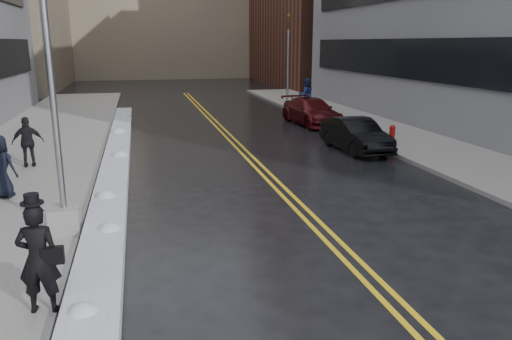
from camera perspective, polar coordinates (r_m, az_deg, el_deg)
ground at (r=10.31m, az=-3.46°, el=-10.33°), size 160.00×160.00×0.00m
sidewalk_west at (r=20.15m, az=-24.95°, el=0.89°), size 5.50×50.00×0.15m
sidewalk_east at (r=22.83m, az=17.44°, el=3.03°), size 4.00×50.00×0.15m
lane_line_left at (r=20.10m, az=-1.75°, el=2.01°), size 0.12×50.00×0.01m
lane_line_right at (r=20.16m, az=-0.91°, el=2.05°), size 0.12×50.00×0.01m
snow_ridge at (r=17.75m, az=-15.78°, el=0.36°), size 0.90×30.00×0.34m
lamppost at (r=11.52m, az=-21.90°, el=4.49°), size 0.65×0.65×7.62m
fire_hydrant at (r=22.26m, az=15.31°, el=4.15°), size 0.26×0.26×0.73m
traffic_signal at (r=34.74m, az=3.68°, el=12.86°), size 0.16×0.20×6.00m
pedestrian_fedora at (r=8.56m, az=-23.61°, el=-9.27°), size 0.70×0.50×1.79m
pedestrian_c at (r=15.29m, az=-27.20°, el=0.35°), size 0.99×0.81×1.74m
pedestrian_d at (r=18.71m, az=-24.61°, el=2.93°), size 1.07×0.60×1.73m
pedestrian_east at (r=31.68m, az=5.75°, el=8.57°), size 0.97×0.76×1.98m
car_black at (r=20.67m, az=11.32°, el=3.97°), size 1.68×4.15×1.34m
car_maroon at (r=27.20m, az=6.36°, el=6.67°), size 2.42×5.00×1.40m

